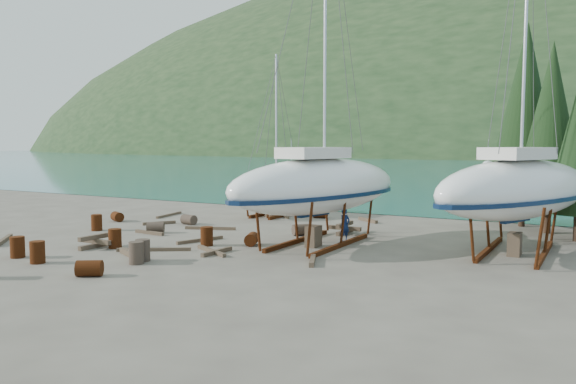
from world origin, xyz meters
The scene contains 44 objects.
ground centered at (0.00, 0.00, 0.00)m, with size 600.00×600.00×0.00m, color #595046.
bay_water centered at (0.00, 315.00, 0.01)m, with size 700.00×700.00×0.00m, color #1C718D.
far_hill centered at (0.00, 320.00, 0.00)m, with size 800.00×360.00×110.00m, color #1C3319.
far_house_left centered at (-60.00, 190.00, 2.92)m, with size 6.60×5.60×5.60m.
far_house_center centered at (-20.00, 190.00, 2.92)m, with size 6.60×5.60×5.60m.
cypress_near_right centered at (12.50, 12.00, 5.79)m, with size 3.60×3.60×10.00m.
cypress_back_left centered at (11.00, 14.00, 6.66)m, with size 4.14×4.14×11.50m.
moored_boat_left centered at (-30.00, 60.00, 0.39)m, with size 2.00×5.00×6.05m.
moored_boat_mid centered at (10.00, 80.00, 0.39)m, with size 2.00×5.00×6.05m.
moored_boat_far centered at (-8.00, 110.00, 0.39)m, with size 2.00×5.00×6.05m.
large_sailboat_near centered at (3.58, 2.92, 2.80)m, with size 5.67×11.48×17.39m.
large_sailboat_far centered at (11.88, 5.25, 2.81)m, with size 7.00×11.28×17.22m.
small_sailboat_shore centered at (-3.65, 10.84, 1.73)m, with size 2.61×6.68×10.45m.
worker centered at (4.28, 4.35, 0.81)m, with size 0.59×0.39×1.62m, color #122350.
drum_0 centered at (-5.94, -5.88, 0.44)m, with size 0.58×0.58×0.88m, color #58300F.
drum_2 centered at (-10.65, 4.02, 0.29)m, with size 0.58×0.58×0.88m, color #58300F.
drum_4 centered at (-0.60, 11.55, 0.29)m, with size 0.58×0.58×0.88m, color #58300F.
drum_5 centered at (-0.76, -4.35, 0.44)m, with size 0.58×0.58×0.88m, color #2D2823.
drum_6 centered at (0.93, 1.29, 0.29)m, with size 0.58×0.58×0.88m, color #58300F.
drum_8 centered at (-8.86, 0.85, 0.44)m, with size 0.58×0.58×0.88m, color #58300F.
drum_9 centered at (-6.00, 5.14, 0.29)m, with size 0.58×0.58×0.88m, color #2D2823.
drum_10 centered at (-4.05, -2.36, 0.44)m, with size 0.58×0.58×0.88m, color #58300F.
drum_11 centered at (1.56, 4.97, 0.29)m, with size 0.58×0.58×0.88m, color #2D2823.
drum_12 centered at (-0.69, -6.70, 0.29)m, with size 0.58×0.58×0.88m, color #58300F.
drum_13 centered at (-4.25, -6.18, 0.44)m, with size 0.58×0.58×0.88m, color #58300F.
drum_14 centered at (-0.84, 0.19, 0.44)m, with size 0.58×0.58×0.88m, color #58300F.
drum_15 centered at (-5.49, 1.81, 0.29)m, with size 0.58×0.58×0.88m, color #2D2823.
drum_16 centered at (-0.93, -3.82, 0.44)m, with size 0.58×0.58×0.88m, color #2D2823.
timber_0 centered at (-2.93, 10.92, 0.07)m, with size 0.14×2.34×0.14m, color brown.
timber_1 centered at (5.16, -0.79, 0.10)m, with size 0.19×1.75×0.19m, color brown.
timber_3 centered at (-2.02, -2.04, 0.07)m, with size 0.15×3.22×0.15m, color brown.
timber_4 centered at (-7.54, 4.31, 0.09)m, with size 0.17×1.92×0.17m, color brown.
timber_5 centered at (0.39, -1.06, 0.08)m, with size 0.16×2.55×0.16m, color brown.
timber_6 centered at (2.65, 11.46, 0.10)m, with size 0.19×1.94×0.19m, color brown.
timber_7 centered at (0.74, -1.13, 0.09)m, with size 0.17×1.90×0.17m, color brown.
timber_9 centered at (-2.84, 12.24, 0.08)m, with size 0.15×2.45×0.15m, color brown.
timber_10 centered at (-3.70, 4.17, 0.08)m, with size 0.16×2.84×0.16m, color brown.
timber_11 centered at (-1.78, 0.89, 0.08)m, with size 0.15×2.58×0.15m, color brown.
timber_12 centered at (-5.52, 1.37, 0.08)m, with size 0.17×2.03×0.17m, color brown.
timber_14 centered at (-9.89, -3.88, 0.09)m, with size 0.18×2.88×0.18m, color brown.
timber_15 centered at (-9.66, 7.55, 0.07)m, with size 0.15×2.92×0.15m, color brown.
timber_16 centered at (-1.91, -3.49, 0.11)m, with size 0.23×2.45×0.23m, color brown.
timber_pile_fore centered at (-4.87, -2.75, 0.30)m, with size 1.80×1.80×0.60m.
timber_pile_aft centered at (3.31, 6.54, 0.30)m, with size 1.80×1.80×0.60m.
Camera 1 is at (15.14, -20.23, 4.68)m, focal length 35.00 mm.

